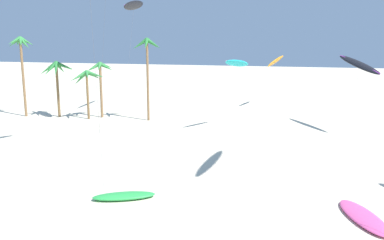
% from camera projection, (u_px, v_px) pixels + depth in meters
% --- Properties ---
extents(palm_tree_0, '(3.20, 3.48, 10.77)m').
position_uv_depth(palm_tree_0, '(21.00, 50.00, 54.89)').
color(palm_tree_0, olive).
rests_on(palm_tree_0, ground).
extents(palm_tree_1, '(4.91, 4.58, 7.53)m').
position_uv_depth(palm_tree_1, '(57.00, 71.00, 55.11)').
color(palm_tree_1, brown).
rests_on(palm_tree_1, ground).
extents(palm_tree_2, '(3.80, 3.76, 7.46)m').
position_uv_depth(palm_tree_2, '(100.00, 71.00, 54.68)').
color(palm_tree_2, olive).
rests_on(palm_tree_2, ground).
extents(palm_tree_3, '(4.57, 4.67, 6.47)m').
position_uv_depth(palm_tree_3, '(87.00, 78.00, 53.77)').
color(palm_tree_3, brown).
rests_on(palm_tree_3, ground).
extents(palm_tree_4, '(3.81, 3.83, 10.59)m').
position_uv_depth(palm_tree_4, '(147.00, 52.00, 52.18)').
color(palm_tree_4, olive).
rests_on(palm_tree_4, ground).
extents(flying_kite_2, '(2.98, 12.00, 8.25)m').
position_uv_depth(flying_kite_2, '(276.00, 61.00, 62.76)').
color(flying_kite_2, orange).
rests_on(flying_kite_2, ground).
extents(flying_kite_3, '(2.55, 12.78, 16.06)m').
position_uv_depth(flying_kite_3, '(134.00, 5.00, 57.50)').
color(flying_kite_3, black).
rests_on(flying_kite_3, ground).
extents(flying_kite_4, '(4.34, 7.49, 8.82)m').
position_uv_depth(flying_kite_4, '(359.00, 64.00, 46.39)').
color(flying_kite_4, black).
rests_on(flying_kite_4, ground).
extents(flying_kite_6, '(4.22, 5.26, 8.54)m').
position_uv_depth(flying_kite_6, '(237.00, 63.00, 46.52)').
color(flying_kite_6, '#19B2B7').
rests_on(flying_kite_6, ground).
extents(grounded_kite_2, '(4.35, 2.89, 0.41)m').
position_uv_depth(grounded_kite_2, '(124.00, 196.00, 27.82)').
color(grounded_kite_2, green).
rests_on(grounded_kite_2, ground).
extents(grounded_kite_3, '(3.33, 5.47, 0.33)m').
position_uv_depth(grounded_kite_3, '(363.00, 217.00, 24.71)').
color(grounded_kite_3, '#EA5193').
rests_on(grounded_kite_3, ground).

